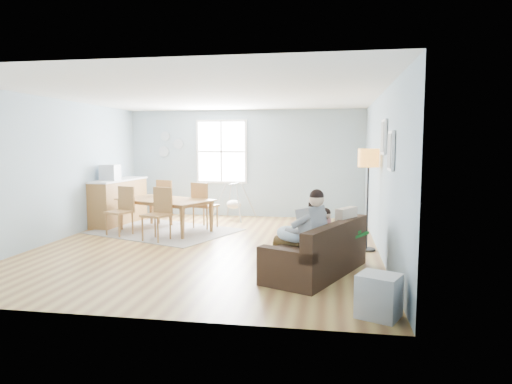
% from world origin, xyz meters
% --- Properties ---
extents(room, '(8.40, 9.40, 3.90)m').
position_xyz_m(room, '(0.00, 0.00, 2.42)').
color(room, brown).
extents(window, '(1.32, 0.08, 1.62)m').
position_xyz_m(window, '(-0.60, 3.46, 1.65)').
color(window, white).
rests_on(window, room).
extents(pictures, '(0.05, 1.34, 0.74)m').
position_xyz_m(pictures, '(2.97, -1.05, 1.85)').
color(pictures, white).
rests_on(pictures, room).
extents(wall_plates, '(0.67, 0.02, 0.66)m').
position_xyz_m(wall_plates, '(-2.00, 3.47, 1.83)').
color(wall_plates, '#9DAEBD').
rests_on(wall_plates, room).
extents(sofa, '(1.49, 2.04, 0.76)m').
position_xyz_m(sofa, '(2.03, -1.51, 0.27)').
color(sofa, black).
rests_on(sofa, room).
extents(green_throw, '(1.11, 1.05, 0.04)m').
position_xyz_m(green_throw, '(2.21, -0.91, 0.48)').
color(green_throw, '#124F1F').
rests_on(green_throw, sofa).
extents(beige_pillow, '(0.34, 0.45, 0.45)m').
position_xyz_m(beige_pillow, '(2.41, -1.14, 0.69)').
color(beige_pillow, '#C1AD93').
rests_on(beige_pillow, sofa).
extents(father, '(0.93, 0.74, 1.24)m').
position_xyz_m(father, '(1.81, -1.70, 0.66)').
color(father, gray).
rests_on(father, sofa).
extents(nursing_pillow, '(0.69, 0.68, 0.20)m').
position_xyz_m(nursing_pillow, '(1.68, -1.65, 0.59)').
color(nursing_pillow, '#A3BFCC').
rests_on(nursing_pillow, father).
extents(infant, '(0.15, 0.34, 0.13)m').
position_xyz_m(infant, '(1.69, -1.62, 0.67)').
color(infant, silver).
rests_on(infant, nursing_pillow).
extents(toddler, '(0.49, 0.40, 0.73)m').
position_xyz_m(toddler, '(2.03, -1.32, 0.64)').
color(toddler, silver).
rests_on(toddler, sofa).
extents(floor_lamp, '(0.35, 0.35, 1.76)m').
position_xyz_m(floor_lamp, '(2.80, 0.09, 1.46)').
color(floor_lamp, black).
rests_on(floor_lamp, room).
extents(storage_cube, '(0.54, 0.51, 0.47)m').
position_xyz_m(storage_cube, '(2.69, -3.04, 0.23)').
color(storage_cube, silver).
rests_on(storage_cube, room).
extents(rug, '(3.35, 2.97, 0.01)m').
position_xyz_m(rug, '(-1.29, 1.17, 0.01)').
color(rug, gray).
rests_on(rug, room).
extents(dining_table, '(2.23, 1.78, 0.69)m').
position_xyz_m(dining_table, '(-1.29, 1.17, 0.34)').
color(dining_table, brown).
rests_on(dining_table, rug).
extents(chair_sw, '(0.57, 0.57, 0.98)m').
position_xyz_m(chair_sw, '(-2.01, 0.71, 0.56)').
color(chair_sw, brown).
rests_on(chair_sw, rug).
extents(chair_se, '(0.57, 0.57, 1.01)m').
position_xyz_m(chair_se, '(-1.08, 0.35, 0.58)').
color(chair_se, brown).
rests_on(chair_se, rug).
extents(chair_nw, '(0.60, 0.60, 1.03)m').
position_xyz_m(chair_nw, '(-1.51, 1.98, 0.60)').
color(chair_nw, brown).
rests_on(chair_nw, rug).
extents(chair_ne, '(0.59, 0.59, 1.01)m').
position_xyz_m(chair_ne, '(-0.58, 1.62, 0.58)').
color(chair_ne, brown).
rests_on(chair_ne, rug).
extents(counter, '(0.69, 1.89, 1.04)m').
position_xyz_m(counter, '(-2.70, 1.95, 0.53)').
color(counter, brown).
rests_on(counter, room).
extents(monitor, '(0.37, 0.35, 0.35)m').
position_xyz_m(monitor, '(-2.71, 1.59, 1.21)').
color(monitor, '#A8A9AD').
rests_on(monitor, counter).
extents(baby_swing, '(1.07, 1.08, 0.88)m').
position_xyz_m(baby_swing, '(-0.16, 2.90, 0.40)').
color(baby_swing, '#A8A9AD').
rests_on(baby_swing, room).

